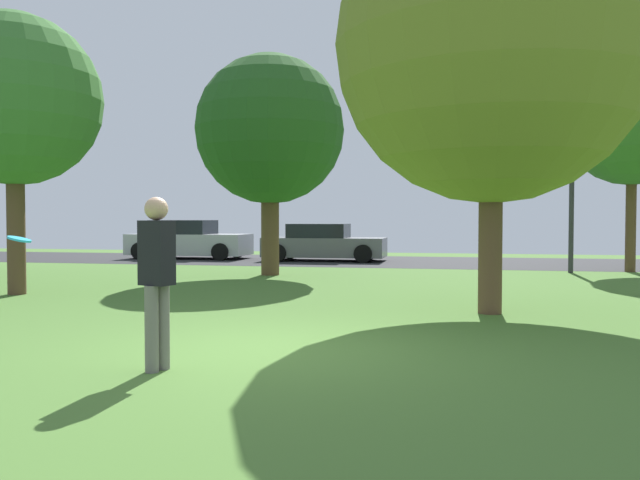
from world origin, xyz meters
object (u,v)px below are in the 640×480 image
person_thrower (157,274)px  oak_tree_right (632,118)px  frisbee_disc (19,239)px  street_lamp_post (572,194)px  birch_tree_lone (270,130)px  oak_tree_center (14,100)px  parked_car_silver (188,241)px  oak_tree_left (492,47)px  parked_car_grey (323,244)px

person_thrower → oak_tree_right: bearing=-101.3°
oak_tree_right → frisbee_disc: (-10.01, -13.49, -3.14)m
person_thrower → street_lamp_post: 14.89m
oak_tree_right → birch_tree_lone: bearing=-162.6°
oak_tree_center → frisbee_disc: oak_tree_center is taller
birch_tree_lone → parked_car_silver: 8.83m
oak_tree_right → frisbee_disc: oak_tree_right is taller
oak_tree_right → parked_car_silver: 15.90m
oak_tree_left → birch_tree_lone: bearing=131.8°
frisbee_disc → parked_car_grey: 16.55m
person_thrower → frisbee_disc: 2.21m
oak_tree_left → oak_tree_right: size_ratio=1.07×
person_thrower → parked_car_silver: size_ratio=0.39×
birch_tree_lone → person_thrower: birch_tree_lone is taller
parked_car_grey → street_lamp_post: (7.97, -3.71, 1.63)m
street_lamp_post → birch_tree_lone: bearing=-163.5°
street_lamp_post → person_thrower: bearing=-114.6°
parked_car_silver → parked_car_grey: size_ratio=1.04×
oak_tree_center → person_thrower: size_ratio=3.22×
oak_tree_center → person_thrower: 8.62m
frisbee_disc → person_thrower: bearing=-17.9°
oak_tree_left → street_lamp_post: (2.66, 8.64, -2.08)m
oak_tree_left → frisbee_disc: oak_tree_left is taller
oak_tree_center → person_thrower: bearing=-43.9°
birch_tree_lone → oak_tree_right: (9.94, 3.11, 0.49)m
birch_tree_lone → person_thrower: 11.62m
oak_tree_left → frisbee_disc: 7.62m
oak_tree_left → frisbee_disc: bearing=-143.4°
oak_tree_center → parked_car_grey: (4.05, 11.59, -3.33)m
frisbee_disc → birch_tree_lone: bearing=89.6°
oak_tree_center → oak_tree_right: 16.20m
oak_tree_right → frisbee_disc: 17.09m
street_lamp_post → oak_tree_center: bearing=-146.8°
street_lamp_post → frisbee_disc: bearing=-122.8°
person_thrower → frisbee_disc: person_thrower is taller
oak_tree_left → oak_tree_center: bearing=175.3°
oak_tree_left → oak_tree_right: bearing=64.7°
oak_tree_right → parked_car_silver: (-15.09, 3.28, -3.77)m
parked_car_silver → parked_car_grey: parked_car_silver is taller
oak_tree_center → oak_tree_right: bearing=31.8°
person_thrower → parked_car_grey: 17.30m
oak_tree_center → birch_tree_lone: bearing=54.9°
oak_tree_left → parked_car_grey: size_ratio=1.56×
oak_tree_left → parked_car_grey: (-5.31, 12.36, -3.71)m
person_thrower → oak_tree_left: bearing=-108.2°
parked_car_grey → frisbee_disc: bearing=-91.1°
birch_tree_lone → street_lamp_post: size_ratio=1.34×
oak_tree_right → person_thrower: bearing=-119.2°
oak_tree_left → person_thrower: oak_tree_left is taller
oak_tree_center → frisbee_disc: 6.74m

